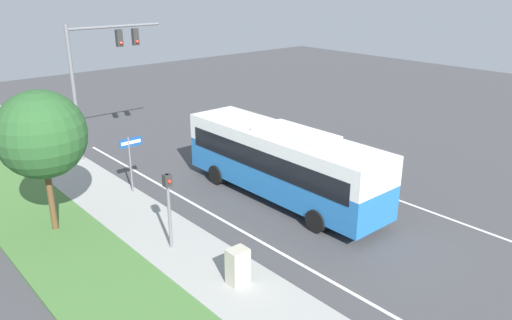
{
  "coord_description": "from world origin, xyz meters",
  "views": [
    {
      "loc": [
        -14.73,
        -12.48,
        9.39
      ],
      "look_at": [
        -0.86,
        3.42,
        1.71
      ],
      "focal_mm": 35.0,
      "sensor_mm": 36.0,
      "label": 1
    }
  ],
  "objects_px": {
    "bus": "(282,159)",
    "street_sign": "(131,155)",
    "signal_gantry": "(98,65)",
    "pedestrian_signal": "(169,199)",
    "utility_cabinet": "(238,266)"
  },
  "relations": [
    {
      "from": "bus",
      "to": "street_sign",
      "type": "xyz_separation_m",
      "value": [
        -4.83,
        4.86,
        0.03
      ]
    },
    {
      "from": "signal_gantry",
      "to": "pedestrian_signal",
      "type": "xyz_separation_m",
      "value": [
        -2.9,
        -11.34,
        -3.04
      ]
    },
    {
      "from": "pedestrian_signal",
      "to": "street_sign",
      "type": "bearing_deg",
      "value": 75.47
    },
    {
      "from": "utility_cabinet",
      "to": "pedestrian_signal",
      "type": "bearing_deg",
      "value": 96.84
    },
    {
      "from": "bus",
      "to": "utility_cabinet",
      "type": "bearing_deg",
      "value": -145.22
    },
    {
      "from": "signal_gantry",
      "to": "street_sign",
      "type": "distance_m",
      "value": 6.76
    },
    {
      "from": "street_sign",
      "to": "utility_cabinet",
      "type": "xyz_separation_m",
      "value": [
        -1.04,
        -8.93,
        -1.16
      ]
    },
    {
      "from": "pedestrian_signal",
      "to": "signal_gantry",
      "type": "bearing_deg",
      "value": 75.65
    },
    {
      "from": "bus",
      "to": "signal_gantry",
      "type": "height_order",
      "value": "signal_gantry"
    },
    {
      "from": "signal_gantry",
      "to": "utility_cabinet",
      "type": "height_order",
      "value": "signal_gantry"
    },
    {
      "from": "street_sign",
      "to": "utility_cabinet",
      "type": "bearing_deg",
      "value": -96.62
    },
    {
      "from": "signal_gantry",
      "to": "street_sign",
      "type": "xyz_separation_m",
      "value": [
        -1.46,
        -5.78,
        -3.19
      ]
    },
    {
      "from": "bus",
      "to": "street_sign",
      "type": "distance_m",
      "value": 6.85
    },
    {
      "from": "bus",
      "to": "utility_cabinet",
      "type": "distance_m",
      "value": 7.23
    },
    {
      "from": "bus",
      "to": "signal_gantry",
      "type": "relative_size",
      "value": 1.44
    }
  ]
}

